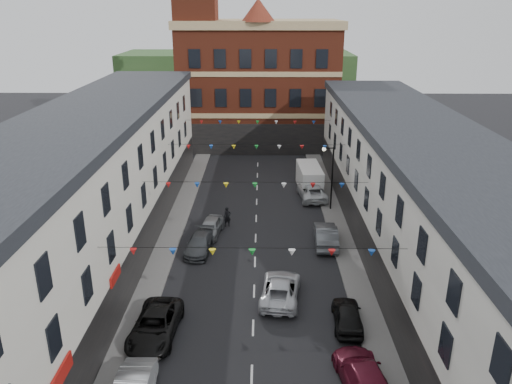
{
  "coord_description": "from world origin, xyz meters",
  "views": [
    {
      "loc": [
        0.46,
        -28.44,
        17.56
      ],
      "look_at": [
        0.02,
        8.83,
        3.68
      ],
      "focal_mm": 35.0,
      "sensor_mm": 36.0,
      "label": 1
    }
  ],
  "objects_px": {
    "car_right_e": "(326,235)",
    "pedestrian": "(227,217)",
    "street_lamp": "(330,170)",
    "car_right_c": "(364,377)",
    "white_van": "(309,178)",
    "moving_car": "(280,289)",
    "car_left_d": "(199,244)",
    "car_left_e": "(210,227)",
    "car_right_d": "(347,315)",
    "car_left_c": "(155,325)",
    "car_right_f": "(312,191)"
  },
  "relations": [
    {
      "from": "car_left_c",
      "to": "car_right_c",
      "type": "xyz_separation_m",
      "value": [
        10.94,
        -4.09,
        0.02
      ]
    },
    {
      "from": "car_left_e",
      "to": "car_right_c",
      "type": "height_order",
      "value": "car_right_c"
    },
    {
      "from": "car_right_c",
      "to": "moving_car",
      "type": "bearing_deg",
      "value": -72.87
    },
    {
      "from": "street_lamp",
      "to": "car_right_c",
      "type": "height_order",
      "value": "street_lamp"
    },
    {
      "from": "car_left_d",
      "to": "car_right_e",
      "type": "bearing_deg",
      "value": 12.55
    },
    {
      "from": "car_left_c",
      "to": "moving_car",
      "type": "distance_m",
      "value": 8.21
    },
    {
      "from": "car_left_c",
      "to": "car_left_e",
      "type": "relative_size",
      "value": 1.29
    },
    {
      "from": "car_right_c",
      "to": "pedestrian",
      "type": "relative_size",
      "value": 3.0
    },
    {
      "from": "car_left_e",
      "to": "car_right_d",
      "type": "relative_size",
      "value": 1.0
    },
    {
      "from": "car_left_d",
      "to": "car_right_e",
      "type": "relative_size",
      "value": 0.91
    },
    {
      "from": "car_left_d",
      "to": "car_left_e",
      "type": "relative_size",
      "value": 1.09
    },
    {
      "from": "car_left_d",
      "to": "car_right_c",
      "type": "xyz_separation_m",
      "value": [
        9.69,
        -14.56,
        0.11
      ]
    },
    {
      "from": "car_right_d",
      "to": "white_van",
      "type": "bearing_deg",
      "value": -86.45
    },
    {
      "from": "car_right_d",
      "to": "car_right_c",
      "type": "bearing_deg",
      "value": 92.47
    },
    {
      "from": "car_left_c",
      "to": "car_left_e",
      "type": "height_order",
      "value": "car_left_c"
    },
    {
      "from": "car_right_c",
      "to": "car_right_e",
      "type": "relative_size",
      "value": 1.07
    },
    {
      "from": "car_right_c",
      "to": "car_right_e",
      "type": "height_order",
      "value": "car_right_e"
    },
    {
      "from": "car_right_c",
      "to": "car_right_e",
      "type": "xyz_separation_m",
      "value": [
        0.06,
        15.85,
        0.05
      ]
    },
    {
      "from": "car_left_d",
      "to": "moving_car",
      "type": "height_order",
      "value": "moving_car"
    },
    {
      "from": "car_right_f",
      "to": "car_right_c",
      "type": "bearing_deg",
      "value": 85.19
    },
    {
      "from": "car_right_e",
      "to": "pedestrian",
      "type": "xyz_separation_m",
      "value": [
        -7.93,
        3.38,
        0.07
      ]
    },
    {
      "from": "car_left_c",
      "to": "car_right_e",
      "type": "bearing_deg",
      "value": 50.22
    },
    {
      "from": "car_right_f",
      "to": "moving_car",
      "type": "relative_size",
      "value": 1.03
    },
    {
      "from": "car_right_e",
      "to": "moving_car",
      "type": "height_order",
      "value": "car_right_e"
    },
    {
      "from": "car_left_c",
      "to": "pedestrian",
      "type": "xyz_separation_m",
      "value": [
        3.07,
        15.14,
        0.14
      ]
    },
    {
      "from": "car_left_d",
      "to": "car_right_d",
      "type": "distance_m",
      "value": 13.5
    },
    {
      "from": "car_right_e",
      "to": "car_right_f",
      "type": "xyz_separation_m",
      "value": [
        -0.13,
        10.05,
        -0.07
      ]
    },
    {
      "from": "pedestrian",
      "to": "car_right_e",
      "type": "bearing_deg",
      "value": -46.95
    },
    {
      "from": "car_right_f",
      "to": "moving_car",
      "type": "distance_m",
      "value": 18.23
    },
    {
      "from": "car_left_c",
      "to": "car_left_d",
      "type": "xyz_separation_m",
      "value": [
        1.25,
        10.47,
        -0.08
      ]
    },
    {
      "from": "car_right_d",
      "to": "white_van",
      "type": "relative_size",
      "value": 0.74
    },
    {
      "from": "car_right_e",
      "to": "white_van",
      "type": "distance_m",
      "value": 12.77
    },
    {
      "from": "car_left_d",
      "to": "car_right_e",
      "type": "xyz_separation_m",
      "value": [
        9.75,
        1.29,
        0.16
      ]
    },
    {
      "from": "moving_car",
      "to": "car_right_f",
      "type": "bearing_deg",
      "value": -94.78
    },
    {
      "from": "car_left_e",
      "to": "car_right_f",
      "type": "height_order",
      "value": "car_right_f"
    },
    {
      "from": "car_left_e",
      "to": "car_right_d",
      "type": "height_order",
      "value": "car_left_e"
    },
    {
      "from": "car_right_f",
      "to": "car_right_e",
      "type": "bearing_deg",
      "value": 85.78
    },
    {
      "from": "car_left_d",
      "to": "street_lamp",
      "type": "bearing_deg",
      "value": 42.73
    },
    {
      "from": "car_left_d",
      "to": "car_left_e",
      "type": "height_order",
      "value": "car_left_e"
    },
    {
      "from": "car_right_f",
      "to": "moving_car",
      "type": "xyz_separation_m",
      "value": [
        -3.68,
        -17.85,
        -0.02
      ]
    },
    {
      "from": "white_van",
      "to": "street_lamp",
      "type": "bearing_deg",
      "value": -81.11
    },
    {
      "from": "street_lamp",
      "to": "car_left_e",
      "type": "xyz_separation_m",
      "value": [
        -10.25,
        -5.39,
        -3.22
      ]
    },
    {
      "from": "car_right_e",
      "to": "white_van",
      "type": "bearing_deg",
      "value": -86.72
    },
    {
      "from": "car_left_d",
      "to": "pedestrian",
      "type": "distance_m",
      "value": 5.02
    },
    {
      "from": "street_lamp",
      "to": "car_right_c",
      "type": "relative_size",
      "value": 1.16
    },
    {
      "from": "car_right_c",
      "to": "white_van",
      "type": "bearing_deg",
      "value": -97.61
    },
    {
      "from": "street_lamp",
      "to": "car_right_c",
      "type": "xyz_separation_m",
      "value": [
        -1.11,
        -22.91,
        -3.16
      ]
    },
    {
      "from": "car_left_e",
      "to": "white_van",
      "type": "height_order",
      "value": "white_van"
    },
    {
      "from": "car_left_e",
      "to": "car_left_c",
      "type": "bearing_deg",
      "value": -89.84
    },
    {
      "from": "car_right_e",
      "to": "pedestrian",
      "type": "distance_m",
      "value": 8.62
    }
  ]
}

